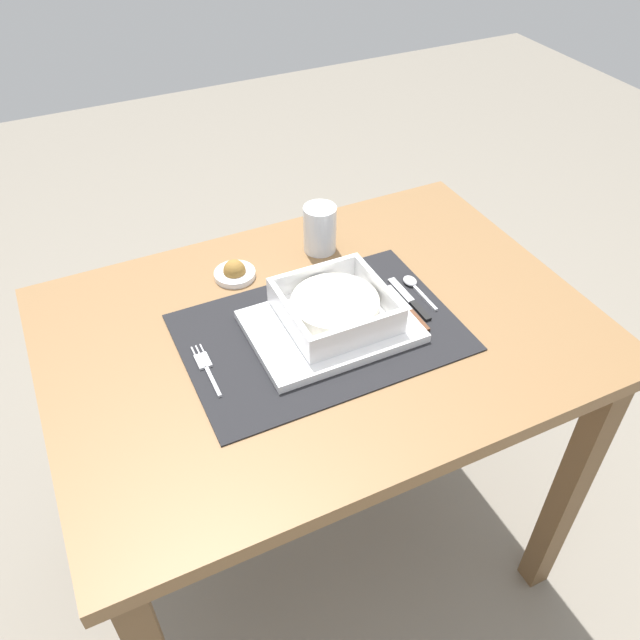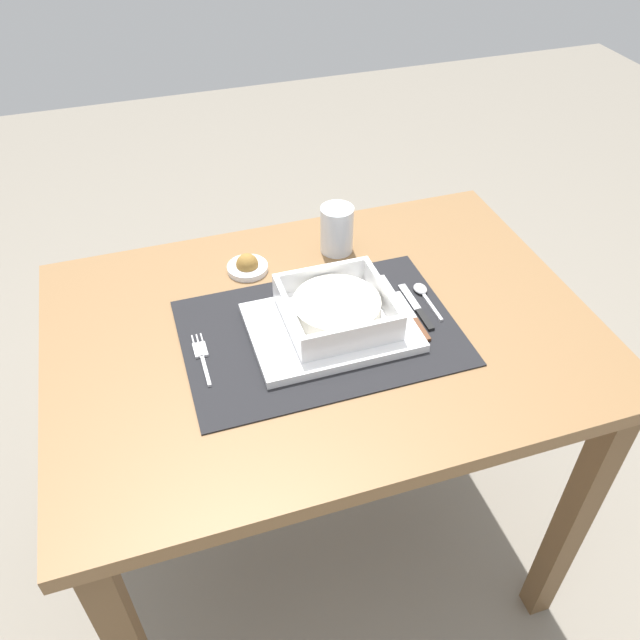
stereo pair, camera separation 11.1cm
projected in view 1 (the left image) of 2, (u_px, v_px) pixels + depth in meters
ground_plane at (321, 544)px, 1.64m from camera, size 6.00×6.00×0.00m
dining_table at (321, 370)px, 1.22m from camera, size 0.96×0.69×0.74m
placemat at (320, 332)px, 1.13m from camera, size 0.48×0.33×0.00m
serving_plate at (331, 326)px, 1.13m from camera, size 0.28×0.21×0.02m
porridge_bowl at (335, 307)px, 1.13m from camera, size 0.18×0.18×0.05m
fork at (206, 366)px, 1.07m from camera, size 0.02×0.13×0.00m
spoon at (413, 284)px, 1.23m from camera, size 0.02×0.11×0.01m
butter_knife at (412, 301)px, 1.19m from camera, size 0.01×0.13×0.01m
bread_knife at (409, 310)px, 1.17m from camera, size 0.01×0.14×0.01m
drinking_glass at (320, 230)px, 1.30m from camera, size 0.07×0.07×0.10m
condiment_saucer at (235, 272)px, 1.25m from camera, size 0.08×0.08×0.04m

